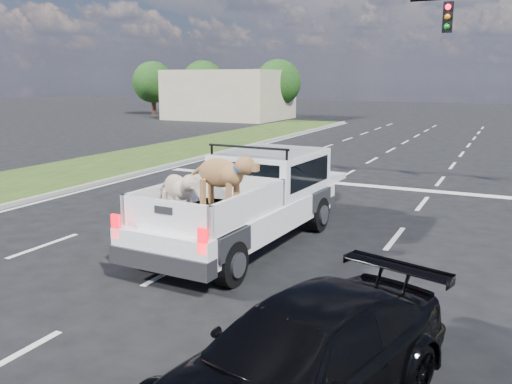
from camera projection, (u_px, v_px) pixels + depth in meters
ground at (253, 283)px, 9.94m from camera, size 160.00×160.00×0.00m
road_markings at (352, 208)px, 15.72m from camera, size 17.75×60.00×0.01m
grass_median_left at (46, 178)px, 20.10m from camera, size 5.00×60.00×0.10m
curb_left at (97, 183)px, 19.05m from camera, size 0.15×60.00×0.14m
building_left at (229, 95)px, 49.71m from camera, size 10.00×8.00×4.40m
tree_far_a at (153, 82)px, 55.50m from camera, size 4.20×4.20×5.40m
tree_far_b at (203, 82)px, 52.95m from camera, size 4.20×4.20×5.40m
tree_far_c at (278, 83)px, 49.55m from camera, size 4.20×4.20×5.40m
pickup_truck at (246, 199)px, 12.08m from camera, size 2.50×6.06×2.24m
silver_sedan at (256, 177)px, 16.35m from camera, size 2.80×4.75×1.52m
black_coupe at (301, 362)px, 5.94m from camera, size 3.04×4.79×1.29m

